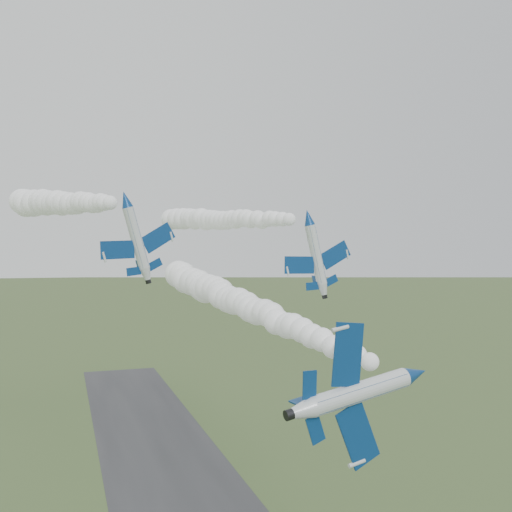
% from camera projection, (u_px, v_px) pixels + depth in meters
% --- Properties ---
extents(jet_lead, '(4.05, 14.40, 11.77)m').
position_uv_depth(jet_lead, '(416.00, 374.00, 49.30)').
color(jet_lead, silver).
extents(smoke_trail_jet_lead, '(15.34, 69.00, 5.40)m').
position_uv_depth(smoke_trail_jet_lead, '(242.00, 304.00, 84.02)').
color(smoke_trail_jet_lead, white).
extents(jet_pair_left, '(9.29, 11.27, 3.57)m').
position_uv_depth(jet_pair_left, '(126.00, 199.00, 66.84)').
color(jet_pair_left, silver).
extents(smoke_trail_jet_pair_left, '(19.44, 54.27, 5.02)m').
position_uv_depth(smoke_trail_jet_pair_left, '(57.00, 203.00, 91.74)').
color(smoke_trail_jet_pair_left, white).
extents(jet_pair_right, '(9.80, 11.97, 3.53)m').
position_uv_depth(jet_pair_right, '(309.00, 217.00, 73.77)').
color(jet_pair_right, silver).
extents(smoke_trail_jet_pair_right, '(11.11, 62.05, 4.59)m').
position_uv_depth(smoke_trail_jet_pair_right, '(215.00, 219.00, 104.58)').
color(smoke_trail_jet_pair_right, white).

